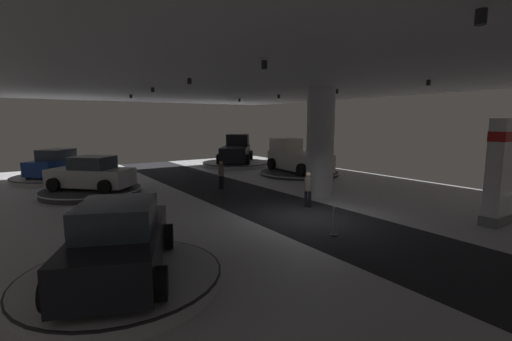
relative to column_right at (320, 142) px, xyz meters
name	(u,v)px	position (x,y,z in m)	size (l,w,h in m)	color
ground	(309,218)	(-3.41, -2.93, -2.77)	(24.00, 44.00, 0.06)	silver
ceiling_with_spotlights	(312,75)	(-3.40, -2.93, 2.80)	(24.00, 44.00, 0.39)	silver
column_right	(320,142)	(0.00, 0.00, 0.00)	(1.40, 1.40, 5.50)	silver
brand_sign_pylon	(500,171)	(1.72, -7.52, -0.72)	(1.27, 0.65, 3.92)	slate
display_platform_far_right	(299,173)	(3.73, 5.88, -2.62)	(5.68, 5.68, 0.23)	#333338
pickup_truck_far_right	(297,158)	(3.76, 6.20, -1.59)	(3.02, 5.46, 2.30)	silver
display_platform_far_left	(92,191)	(-9.81, 6.80, -2.58)	(5.02, 5.02, 0.30)	#333338
display_car_far_left	(91,174)	(-9.79, 6.78, -1.69)	(4.26, 4.23, 1.71)	silver
display_platform_deep_left	(60,177)	(-10.78, 12.78, -2.57)	(5.56, 5.56, 0.32)	#B7B7BC
display_car_deep_left	(58,164)	(-10.80, 12.76, -1.66)	(4.13, 4.34, 1.71)	navy
display_platform_near_left	(122,280)	(-11.03, -4.93, -2.56)	(4.55, 4.55, 0.35)	#B7B7BC
display_car_near_left	(120,242)	(-11.05, -4.96, -1.63)	(3.42, 4.57, 1.71)	black
display_platform_deep_right	(236,164)	(2.47, 12.63, -2.56)	(5.68, 5.68, 0.34)	#B7B7BC
pickup_truck_deep_right	(236,151)	(2.67, 12.89, -1.48)	(4.88, 5.49, 2.30)	black
visitor_walking_near	(308,187)	(-2.31, -1.67, -1.84)	(0.32, 0.32, 1.59)	black
visitor_walking_far	(221,173)	(-3.47, 4.26, -1.84)	(0.32, 0.32, 1.59)	black
stanchion_a	(334,225)	(-4.23, -5.05, -2.38)	(0.28, 0.28, 1.01)	#333338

